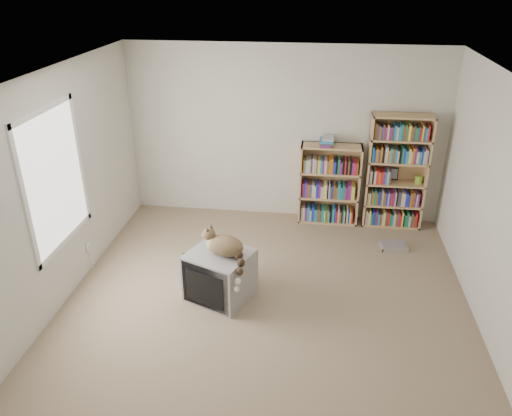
# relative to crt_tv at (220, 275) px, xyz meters

# --- Properties ---
(floor) EXTENTS (4.50, 5.00, 0.01)m
(floor) POSITION_rel_crt_tv_xyz_m (0.53, -0.30, -0.28)
(floor) COLOR gray
(floor) RESTS_ON ground
(wall_back) EXTENTS (4.50, 0.02, 2.50)m
(wall_back) POSITION_rel_crt_tv_xyz_m (0.53, 2.20, 0.97)
(wall_back) COLOR beige
(wall_back) RESTS_ON floor
(wall_left) EXTENTS (0.02, 5.00, 2.50)m
(wall_left) POSITION_rel_crt_tv_xyz_m (-1.72, -0.30, 0.97)
(wall_left) COLOR beige
(wall_left) RESTS_ON floor
(wall_right) EXTENTS (0.02, 5.00, 2.50)m
(wall_right) POSITION_rel_crt_tv_xyz_m (2.78, -0.30, 0.97)
(wall_right) COLOR beige
(wall_right) RESTS_ON floor
(ceiling) EXTENTS (4.50, 5.00, 0.02)m
(ceiling) POSITION_rel_crt_tv_xyz_m (0.53, -0.30, 2.22)
(ceiling) COLOR white
(ceiling) RESTS_ON wall_back
(window) EXTENTS (0.02, 1.22, 1.52)m
(window) POSITION_rel_crt_tv_xyz_m (-1.71, -0.10, 1.12)
(window) COLOR white
(window) RESTS_ON wall_left
(crt_tv) EXTENTS (0.83, 0.80, 0.57)m
(crt_tv) POSITION_rel_crt_tv_xyz_m (0.00, 0.00, 0.00)
(crt_tv) COLOR gray
(crt_tv) RESTS_ON floor
(cat) EXTENTS (0.57, 0.59, 0.50)m
(cat) POSITION_rel_crt_tv_xyz_m (0.10, -0.07, 0.37)
(cat) COLOR #372216
(cat) RESTS_ON crt_tv
(bookcase_tall) EXTENTS (0.82, 0.30, 1.63)m
(bookcase_tall) POSITION_rel_crt_tv_xyz_m (2.11, 2.06, 0.50)
(bookcase_tall) COLOR tan
(bookcase_tall) RESTS_ON floor
(bookcase_short) EXTENTS (0.85, 0.30, 1.17)m
(bookcase_short) POSITION_rel_crt_tv_xyz_m (1.20, 2.06, 0.25)
(bookcase_short) COLOR tan
(bookcase_short) RESTS_ON floor
(book_stack) EXTENTS (0.21, 0.27, 0.12)m
(book_stack) POSITION_rel_crt_tv_xyz_m (1.12, 2.04, 0.95)
(book_stack) COLOR red
(book_stack) RESTS_ON bookcase_short
(green_mug) EXTENTS (0.10, 0.10, 0.11)m
(green_mug) POSITION_rel_crt_tv_xyz_m (2.43, 2.04, 0.44)
(green_mug) COLOR #79AC31
(green_mug) RESTS_ON bookcase_tall
(framed_print) EXTENTS (0.13, 0.05, 0.18)m
(framed_print) POSITION_rel_crt_tv_xyz_m (2.09, 2.14, 0.47)
(framed_print) COLOR black
(framed_print) RESTS_ON bookcase_tall
(dvd_player) EXTENTS (0.37, 0.29, 0.08)m
(dvd_player) POSITION_rel_crt_tv_xyz_m (2.08, 1.33, -0.24)
(dvd_player) COLOR silver
(dvd_player) RESTS_ON floor
(wall_outlet) EXTENTS (0.01, 0.08, 0.13)m
(wall_outlet) POSITION_rel_crt_tv_xyz_m (-1.71, 0.34, 0.04)
(wall_outlet) COLOR silver
(wall_outlet) RESTS_ON wall_left
(floor_cables) EXTENTS (1.20, 0.70, 0.01)m
(floor_cables) POSITION_rel_crt_tv_xyz_m (0.17, 1.03, -0.28)
(floor_cables) COLOR black
(floor_cables) RESTS_ON floor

